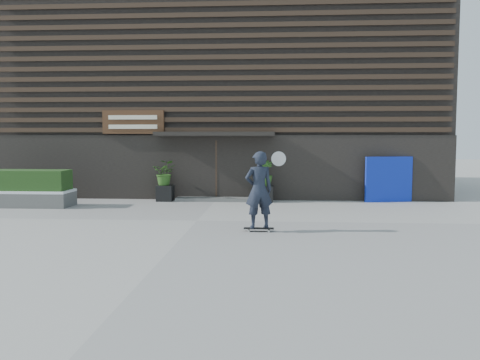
# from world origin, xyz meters

# --- Properties ---
(ground) EXTENTS (80.00, 80.00, 0.00)m
(ground) POSITION_xyz_m (0.00, 0.00, 0.00)
(ground) COLOR #9E9B95
(ground) RESTS_ON ground
(entrance_step) EXTENTS (3.00, 0.80, 0.12)m
(entrance_step) POSITION_xyz_m (0.00, 4.60, 0.06)
(entrance_step) COLOR #525250
(entrance_step) RESTS_ON ground
(planter_pot_left) EXTENTS (0.60, 0.60, 0.60)m
(planter_pot_left) POSITION_xyz_m (-1.90, 4.40, 0.30)
(planter_pot_left) COLOR black
(planter_pot_left) RESTS_ON ground
(bamboo_left) EXTENTS (0.86, 0.75, 0.96)m
(bamboo_left) POSITION_xyz_m (-1.90, 4.40, 1.08)
(bamboo_left) COLOR #2D591E
(bamboo_left) RESTS_ON planter_pot_left
(planter_pot_right) EXTENTS (0.60, 0.60, 0.60)m
(planter_pot_right) POSITION_xyz_m (1.90, 4.40, 0.30)
(planter_pot_right) COLOR black
(planter_pot_right) RESTS_ON ground
(bamboo_right) EXTENTS (0.54, 0.54, 0.96)m
(bamboo_right) POSITION_xyz_m (1.90, 4.40, 1.08)
(bamboo_right) COLOR #2D591E
(bamboo_right) RESTS_ON planter_pot_right
(raised_bed) EXTENTS (3.50, 1.20, 0.50)m
(raised_bed) POSITION_xyz_m (-6.62, 2.61, 0.25)
(raised_bed) COLOR #4F4F4C
(raised_bed) RESTS_ON ground
(snow_layer) EXTENTS (3.50, 1.20, 0.08)m
(snow_layer) POSITION_xyz_m (-6.62, 2.61, 0.54)
(snow_layer) COLOR white
(snow_layer) RESTS_ON raised_bed
(hedge) EXTENTS (3.30, 1.00, 0.70)m
(hedge) POSITION_xyz_m (-6.62, 2.61, 0.93)
(hedge) COLOR #1D3B15
(hedge) RESTS_ON snow_layer
(blue_tarp) EXTENTS (1.79, 0.50, 1.70)m
(blue_tarp) POSITION_xyz_m (6.51, 4.70, 0.85)
(blue_tarp) COLOR #0D21AC
(blue_tarp) RESTS_ON ground
(building) EXTENTS (18.00, 11.00, 8.00)m
(building) POSITION_xyz_m (-0.00, 9.96, 3.99)
(building) COLOR black
(building) RESTS_ON ground
(skateboarder) EXTENTS (0.83, 0.66, 2.09)m
(skateboarder) POSITION_xyz_m (1.86, -1.58, 1.09)
(skateboarder) COLOR black
(skateboarder) RESTS_ON ground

